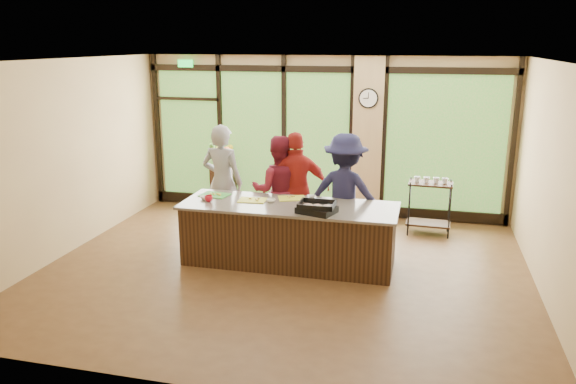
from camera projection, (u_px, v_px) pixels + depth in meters
The scene contains 25 objects.
floor at pixel (284, 270), 8.23m from camera, with size 7.00×7.00×0.00m, color #4F331C.
ceiling at pixel (284, 61), 7.45m from camera, with size 7.00×7.00×0.00m, color silver.
back_wall at pixel (323, 136), 10.65m from camera, with size 7.00×7.00×0.00m, color tan.
left_wall at pixel (64, 158), 8.65m from camera, with size 6.00×6.00×0.00m, color tan.
right_wall at pixel (554, 186), 7.03m from camera, with size 6.00×6.00×0.00m, color tan.
window_wall at pixel (331, 143), 10.60m from camera, with size 6.90×0.12×3.00m.
island_base at pixel (289, 235), 8.40m from camera, with size 3.10×1.00×0.88m, color #321E10.
countertop at pixel (289, 206), 8.28m from camera, with size 3.20×1.10×0.04m, color slate.
wall_clock at pixel (368, 98), 10.13m from camera, with size 0.36×0.04×0.36m.
cook_left at pixel (222, 182), 9.34m from camera, with size 0.71×0.47×1.95m, color gray.
cook_midleft at pixel (278, 190), 9.11m from camera, with size 0.88×0.68×1.80m, color maroon.
cook_midright at pixel (296, 189), 9.06m from camera, with size 1.09×0.45×1.86m, color maroon.
cook_right at pixel (345, 194), 8.75m from camera, with size 1.22×0.70×1.89m, color #1A1939.
roasting_pan at pixel (317, 210), 7.86m from camera, with size 0.50×0.39×0.09m, color black.
mixing_bowl at pixel (312, 208), 7.95m from camera, with size 0.30×0.30×0.07m, color silver.
cutting_board_left at pixel (215, 195), 8.76m from camera, with size 0.43×0.32×0.01m, color green.
cutting_board_center at pixel (252, 200), 8.47m from camera, with size 0.41×0.31×0.01m, color gold.
cutting_board_right at pixel (292, 198), 8.58m from camera, with size 0.41×0.30×0.01m, color gold.
prep_bowl_near at pixel (205, 198), 8.54m from camera, with size 0.15×0.15×0.05m, color white.
prep_bowl_mid at pixel (271, 201), 8.39m from camera, with size 0.14×0.14×0.04m, color white.
prep_bowl_far at pixel (311, 196), 8.64m from camera, with size 0.13×0.13×0.03m, color white.
red_ramekin at pixel (209, 198), 8.41m from camera, with size 0.12×0.12×0.09m, color #B21123.
flower_stand at pixel (224, 188), 11.14m from camera, with size 0.43×0.43×0.86m, color #321E10.
flower_vase at pixel (223, 160), 10.99m from camera, with size 0.27×0.27×0.28m, color #8D744D.
bar_cart at pixel (430, 200), 9.64m from camera, with size 0.76×0.46×1.01m.
Camera 1 is at (1.89, -7.41, 3.25)m, focal length 35.00 mm.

